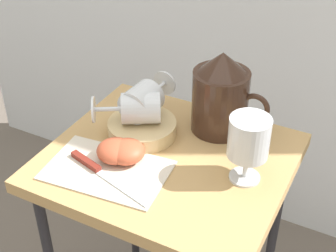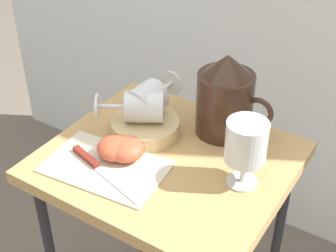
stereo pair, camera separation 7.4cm
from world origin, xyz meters
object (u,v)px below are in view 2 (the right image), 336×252
(basket_tray, at_px, (146,127))
(apple_half_left, at_px, (115,148))
(table, at_px, (168,183))
(knife, at_px, (96,166))
(wine_glass_upright, at_px, (246,145))
(wine_glass_tipped_far, at_px, (142,107))
(apple_half_right, at_px, (126,149))
(wine_glass_tipped_near, at_px, (147,100))
(pitcher, at_px, (225,102))

(basket_tray, height_order, apple_half_left, apple_half_left)
(table, bearing_deg, knife, -131.59)
(wine_glass_upright, bearing_deg, apple_half_left, -164.81)
(basket_tray, xyz_separation_m, wine_glass_tipped_far, (-0.01, -0.00, 0.05))
(wine_glass_upright, xyz_separation_m, knife, (-0.28, -0.13, -0.09))
(table, bearing_deg, apple_half_right, -142.18)
(wine_glass_tipped_far, relative_size, apple_half_right, 2.05)
(wine_glass_tipped_near, relative_size, apple_half_left, 1.84)
(apple_half_right, bearing_deg, table, 37.82)
(apple_half_left, distance_m, knife, 0.06)
(pitcher, distance_m, wine_glass_tipped_near, 0.18)
(wine_glass_tipped_far, bearing_deg, apple_half_left, -87.99)
(wine_glass_upright, bearing_deg, wine_glass_tipped_far, 172.44)
(table, bearing_deg, wine_glass_tipped_far, 155.54)
(pitcher, xyz_separation_m, apple_half_right, (-0.13, -0.21, -0.05))
(wine_glass_tipped_near, distance_m, wine_glass_tipped_far, 0.03)
(wine_glass_upright, xyz_separation_m, apple_half_right, (-0.24, -0.06, -0.07))
(basket_tray, distance_m, wine_glass_tipped_near, 0.06)
(pitcher, height_order, wine_glass_upright, pitcher)
(wine_glass_upright, distance_m, knife, 0.31)
(wine_glass_tipped_near, bearing_deg, table, -34.67)
(table, height_order, knife, knife)
(apple_half_right, height_order, knife, apple_half_right)
(basket_tray, relative_size, wine_glass_tipped_far, 0.96)
(apple_half_left, bearing_deg, basket_tray, 88.43)
(wine_glass_upright, distance_m, wine_glass_tipped_far, 0.27)
(wine_glass_tipped_near, bearing_deg, wine_glass_tipped_far, -79.11)
(wine_glass_tipped_near, bearing_deg, knife, -90.49)
(basket_tray, height_order, knife, basket_tray)
(basket_tray, height_order, wine_glass_tipped_near, wine_glass_tipped_near)
(apple_half_left, bearing_deg, apple_half_right, 21.05)
(table, height_order, basket_tray, basket_tray)
(basket_tray, relative_size, knife, 0.70)
(wine_glass_upright, height_order, apple_half_right, wine_glass_upright)
(table, xyz_separation_m, wine_glass_tipped_near, (-0.10, 0.07, 0.15))
(pitcher, relative_size, wine_glass_upright, 1.35)
(wine_glass_upright, height_order, knife, wine_glass_upright)
(apple_half_right, bearing_deg, basket_tray, 100.87)
(apple_half_left, xyz_separation_m, knife, (-0.01, -0.05, -0.02))
(wine_glass_tipped_near, bearing_deg, wine_glass_upright, -12.78)
(table, distance_m, wine_glass_tipped_near, 0.19)
(basket_tray, xyz_separation_m, apple_half_right, (0.02, -0.10, 0.01))
(wine_glass_tipped_near, height_order, wine_glass_tipped_far, wine_glass_tipped_near)
(basket_tray, xyz_separation_m, wine_glass_upright, (0.26, -0.04, 0.08))
(table, height_order, pitcher, pitcher)
(wine_glass_tipped_near, distance_m, apple_half_left, 0.14)
(pitcher, distance_m, wine_glass_upright, 0.18)
(apple_half_left, bearing_deg, pitcher, 55.17)
(table, relative_size, wine_glass_upright, 4.74)
(table, bearing_deg, wine_glass_tipped_near, 145.33)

